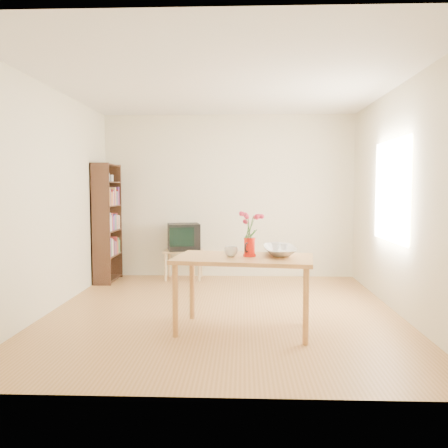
{
  "coord_description": "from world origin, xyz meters",
  "views": [
    {
      "loc": [
        0.23,
        -5.39,
        1.44
      ],
      "look_at": [
        0.0,
        0.3,
        1.0
      ],
      "focal_mm": 38.0,
      "sensor_mm": 36.0,
      "label": 1
    }
  ],
  "objects_px": {
    "table": "(244,265)",
    "mug": "(231,251)",
    "bowl": "(280,232)",
    "pitcher": "(249,248)",
    "television": "(184,236)"
  },
  "relations": [
    {
      "from": "table",
      "to": "mug",
      "type": "xyz_separation_m",
      "value": [
        -0.13,
        0.01,
        0.14
      ]
    },
    {
      "from": "table",
      "to": "mug",
      "type": "height_order",
      "value": "mug"
    },
    {
      "from": "pitcher",
      "to": "mug",
      "type": "xyz_separation_m",
      "value": [
        -0.18,
        -0.02,
        -0.03
      ]
    },
    {
      "from": "mug",
      "to": "table",
      "type": "bearing_deg",
      "value": 159.73
    },
    {
      "from": "mug",
      "to": "bowl",
      "type": "bearing_deg",
      "value": -176.73
    },
    {
      "from": "pitcher",
      "to": "television",
      "type": "height_order",
      "value": "pitcher"
    },
    {
      "from": "bowl",
      "to": "television",
      "type": "height_order",
      "value": "bowl"
    },
    {
      "from": "pitcher",
      "to": "bowl",
      "type": "distance_m",
      "value": 0.39
    },
    {
      "from": "mug",
      "to": "television",
      "type": "distance_m",
      "value": 2.8
    },
    {
      "from": "table",
      "to": "mug",
      "type": "bearing_deg",
      "value": -174.37
    },
    {
      "from": "pitcher",
      "to": "bowl",
      "type": "xyz_separation_m",
      "value": [
        0.31,
        0.17,
        0.15
      ]
    },
    {
      "from": "table",
      "to": "pitcher",
      "type": "relative_size",
      "value": 7.32
    },
    {
      "from": "mug",
      "to": "television",
      "type": "relative_size",
      "value": 0.23
    },
    {
      "from": "table",
      "to": "bowl",
      "type": "relative_size",
      "value": 2.96
    },
    {
      "from": "television",
      "to": "mug",
      "type": "bearing_deg",
      "value": -85.64
    }
  ]
}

